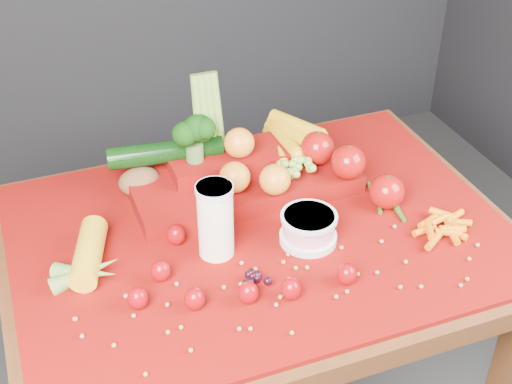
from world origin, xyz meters
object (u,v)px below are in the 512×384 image
object	(u,v)px
table	(259,267)
yogurt_bowl	(309,227)
produce_mound	(253,167)
milk_glass	(215,218)

from	to	relation	value
table	yogurt_bowl	size ratio (longest dim) A/B	8.95
yogurt_bowl	produce_mound	world-z (taller)	produce_mound
yogurt_bowl	produce_mound	size ratio (longest dim) A/B	0.20
table	yogurt_bowl	distance (m)	0.18
table	produce_mound	distance (m)	0.23
table	yogurt_bowl	world-z (taller)	yogurt_bowl
table	produce_mound	size ratio (longest dim) A/B	1.79
yogurt_bowl	milk_glass	bearing A→B (deg)	170.43
yogurt_bowl	table	bearing A→B (deg)	139.97
table	yogurt_bowl	xyz separation A→B (m)	(0.08, -0.07, 0.14)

